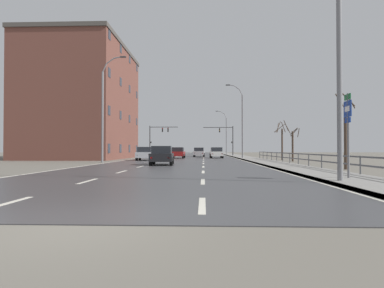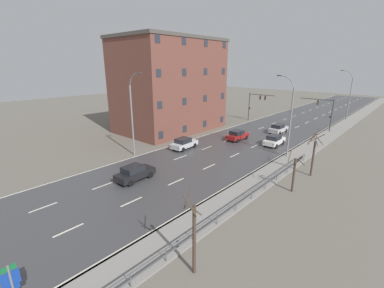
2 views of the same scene
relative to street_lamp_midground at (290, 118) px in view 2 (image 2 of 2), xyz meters
The scene contains 18 objects.
ground_plane 13.20m from the street_lamp_midground, 127.62° to the left, with size 160.00×160.00×0.12m.
road_asphalt_strip 23.44m from the street_lamp_midground, 108.98° to the left, with size 14.00×120.00×0.03m.
sidewalk_right 22.24m from the street_lamp_midground, 87.42° to the left, with size 3.00×120.00×0.12m.
guardrail 17.45m from the street_lamp_midground, 81.85° to the right, with size 0.07×32.95×1.00m.
street_lamp_midground is the anchor object (origin of this frame).
street_lamp_distant 31.25m from the street_lamp_midground, 90.05° to the left, with size 2.60×0.24×10.25m.
street_lamp_left_bank 19.45m from the street_lamp_midground, 140.01° to the right, with size 2.41×0.24×10.50m.
traffic_signal_right 17.82m from the street_lamp_midground, 92.15° to the left, with size 5.71×0.36×5.71m.
traffic_signal_left 22.17m from the street_lamp_midground, 129.13° to the left, with size 5.42×0.36×5.76m.
car_far_right 6.38m from the street_lamp_midground, 132.26° to the left, with size 1.94×4.15×1.57m.
car_near_left 10.03m from the street_lamp_midground, 164.42° to the left, with size 1.91×4.14×1.57m.
car_mid_centre 14.14m from the street_lamp_midground, 152.12° to the right, with size 2.02×4.19×1.57m.
car_near_right 19.66m from the street_lamp_midground, 116.41° to the right, with size 2.00×4.19×1.57m.
car_far_left 13.07m from the street_lamp_midground, 118.44° to the left, with size 1.91×4.14×1.57m.
brick_building 22.14m from the street_lamp_midground, behind, with size 11.97×18.12×15.70m.
bare_tree_near 23.08m from the street_lamp_midground, 79.64° to the right, with size 1.13×0.99×4.99m.
bare_tree_mid 10.51m from the street_lamp_midground, 63.87° to the right, with size 1.34×1.37×3.96m.
bare_tree_far 6.59m from the street_lamp_midground, 42.50° to the right, with size 1.63×1.71×4.79m.
Camera 2 is at (19.53, 6.69, 11.29)m, focal length 24.47 mm.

